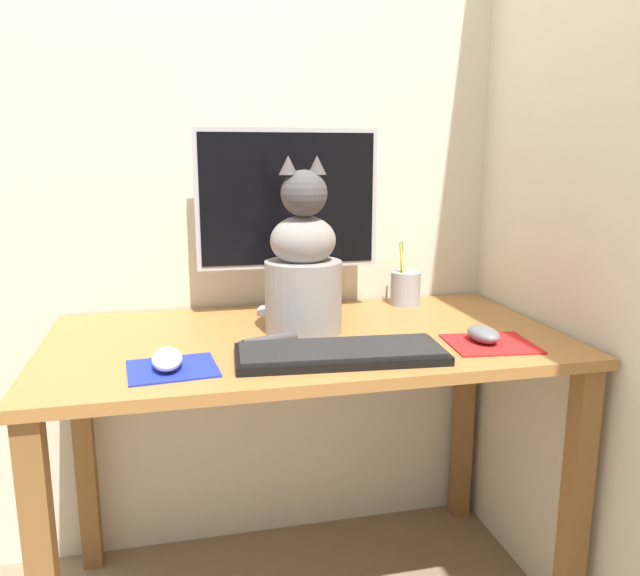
{
  "coord_description": "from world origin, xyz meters",
  "views": [
    {
      "loc": [
        -0.29,
        -1.37,
        1.13
      ],
      "look_at": [
        0.02,
        -0.08,
        0.84
      ],
      "focal_mm": 35.0,
      "sensor_mm": 36.0,
      "label": 1
    }
  ],
  "objects_px": {
    "computer_mouse_right": "(483,334)",
    "cat": "(302,269)",
    "keyboard": "(340,353)",
    "computer_mouse_left": "(167,359)",
    "pen_cup": "(405,288)",
    "monitor": "(286,210)"
  },
  "relations": [
    {
      "from": "computer_mouse_right",
      "to": "cat",
      "type": "xyz_separation_m",
      "value": [
        -0.38,
        0.18,
        0.13
      ]
    },
    {
      "from": "keyboard",
      "to": "cat",
      "type": "relative_size",
      "value": 1.08
    },
    {
      "from": "computer_mouse_left",
      "to": "cat",
      "type": "bearing_deg",
      "value": 33.0
    },
    {
      "from": "cat",
      "to": "pen_cup",
      "type": "xyz_separation_m",
      "value": [
        0.34,
        0.21,
        -0.11
      ]
    },
    {
      "from": "monitor",
      "to": "pen_cup",
      "type": "height_order",
      "value": "monitor"
    },
    {
      "from": "pen_cup",
      "to": "keyboard",
      "type": "bearing_deg",
      "value": -125.77
    },
    {
      "from": "cat",
      "to": "monitor",
      "type": "bearing_deg",
      "value": 89.28
    },
    {
      "from": "monitor",
      "to": "cat",
      "type": "relative_size",
      "value": 1.17
    },
    {
      "from": "keyboard",
      "to": "pen_cup",
      "type": "relative_size",
      "value": 2.51
    },
    {
      "from": "monitor",
      "to": "pen_cup",
      "type": "relative_size",
      "value": 2.71
    },
    {
      "from": "computer_mouse_left",
      "to": "pen_cup",
      "type": "bearing_deg",
      "value": 32.22
    },
    {
      "from": "monitor",
      "to": "computer_mouse_right",
      "type": "relative_size",
      "value": 4.88
    },
    {
      "from": "computer_mouse_left",
      "to": "computer_mouse_right",
      "type": "bearing_deg",
      "value": 1.73
    },
    {
      "from": "keyboard",
      "to": "computer_mouse_right",
      "type": "height_order",
      "value": "computer_mouse_right"
    },
    {
      "from": "monitor",
      "to": "cat",
      "type": "xyz_separation_m",
      "value": [
        0.0,
        -0.2,
        -0.12
      ]
    },
    {
      "from": "computer_mouse_left",
      "to": "cat",
      "type": "xyz_separation_m",
      "value": [
        0.31,
        0.2,
        0.13
      ]
    },
    {
      "from": "computer_mouse_right",
      "to": "monitor",
      "type": "bearing_deg",
      "value": 134.98
    },
    {
      "from": "monitor",
      "to": "computer_mouse_left",
      "type": "bearing_deg",
      "value": -128.02
    },
    {
      "from": "cat",
      "to": "keyboard",
      "type": "bearing_deg",
      "value": -80.91
    },
    {
      "from": "keyboard",
      "to": "computer_mouse_left",
      "type": "xyz_separation_m",
      "value": [
        -0.35,
        0.01,
        0.01
      ]
    },
    {
      "from": "cat",
      "to": "pen_cup",
      "type": "height_order",
      "value": "cat"
    },
    {
      "from": "pen_cup",
      "to": "monitor",
      "type": "bearing_deg",
      "value": -178.02
    }
  ]
}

